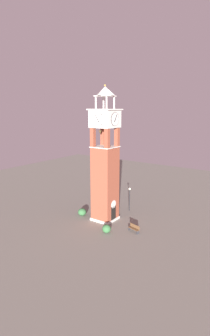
{
  "coord_description": "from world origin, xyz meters",
  "views": [
    {
      "loc": [
        -29.3,
        -21.01,
        15.44
      ],
      "look_at": [
        0.0,
        0.0,
        7.46
      ],
      "focal_mm": 28.99,
      "sensor_mm": 36.0,
      "label": 1
    }
  ],
  "objects_px": {
    "park_bench": "(134,228)",
    "lamp_post": "(130,195)",
    "trash_bin": "(101,205)",
    "clock_tower": "(105,166)"
  },
  "relations": [
    {
      "from": "park_bench",
      "to": "lamp_post",
      "type": "xyz_separation_m",
      "value": [
        5.94,
        4.23,
        2.08
      ]
    },
    {
      "from": "park_bench",
      "to": "trash_bin",
      "type": "bearing_deg",
      "value": 62.7
    },
    {
      "from": "lamp_post",
      "to": "park_bench",
      "type": "bearing_deg",
      "value": -144.57
    },
    {
      "from": "clock_tower",
      "to": "park_bench",
      "type": "relative_size",
      "value": 11.09
    },
    {
      "from": "lamp_post",
      "to": "trash_bin",
      "type": "xyz_separation_m",
      "value": [
        -1.56,
        4.26,
        -2.17
      ]
    },
    {
      "from": "park_bench",
      "to": "lamp_post",
      "type": "height_order",
      "value": "lamp_post"
    },
    {
      "from": "park_bench",
      "to": "trash_bin",
      "type": "height_order",
      "value": "park_bench"
    },
    {
      "from": "park_bench",
      "to": "lamp_post",
      "type": "distance_m",
      "value": 7.58
    },
    {
      "from": "clock_tower",
      "to": "trash_bin",
      "type": "relative_size",
      "value": 23.01
    },
    {
      "from": "clock_tower",
      "to": "park_bench",
      "type": "distance_m",
      "value": 9.05
    }
  ]
}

